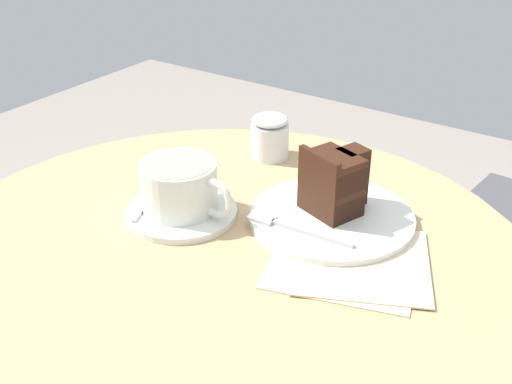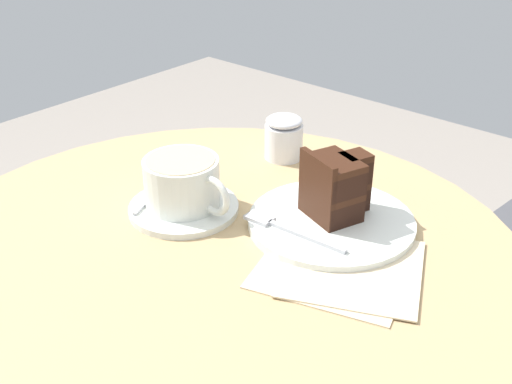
% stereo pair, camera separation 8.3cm
% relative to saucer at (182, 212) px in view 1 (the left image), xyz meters
% --- Properties ---
extents(cafe_table, '(0.77, 0.77, 0.70)m').
position_rel_saucer_xyz_m(cafe_table, '(0.10, -0.05, -0.12)').
color(cafe_table, tan).
rests_on(cafe_table, ground).
extents(saucer, '(0.15, 0.15, 0.01)m').
position_rel_saucer_xyz_m(saucer, '(0.00, 0.00, 0.00)').
color(saucer, silver).
rests_on(saucer, cafe_table).
extents(coffee_cup, '(0.14, 0.10, 0.07)m').
position_rel_saucer_xyz_m(coffee_cup, '(-0.00, 0.00, 0.04)').
color(coffee_cup, silver).
rests_on(coffee_cup, saucer).
extents(teaspoon, '(0.05, 0.10, 0.00)m').
position_rel_saucer_xyz_m(teaspoon, '(-0.06, 0.00, 0.01)').
color(teaspoon, '#B7B7BC').
rests_on(teaspoon, saucer).
extents(cake_plate, '(0.22, 0.22, 0.01)m').
position_rel_saucer_xyz_m(cake_plate, '(0.17, 0.10, 0.00)').
color(cake_plate, silver).
rests_on(cake_plate, cafe_table).
extents(cake_slice, '(0.09, 0.09, 0.09)m').
position_rel_saucer_xyz_m(cake_slice, '(0.17, 0.11, 0.05)').
color(cake_slice, black).
rests_on(cake_slice, cake_plate).
extents(fork, '(0.15, 0.02, 0.00)m').
position_rel_saucer_xyz_m(fork, '(0.14, 0.04, 0.01)').
color(fork, '#B7B7BC').
rests_on(fork, cake_plate).
extents(napkin, '(0.23, 0.22, 0.00)m').
position_rel_saucer_xyz_m(napkin, '(0.24, 0.03, -0.00)').
color(napkin, beige).
rests_on(napkin, cafe_table).
extents(sugar_pot, '(0.06, 0.06, 0.07)m').
position_rel_saucer_xyz_m(sugar_pot, '(-0.00, 0.22, 0.03)').
color(sugar_pot, white).
rests_on(sugar_pot, cafe_table).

